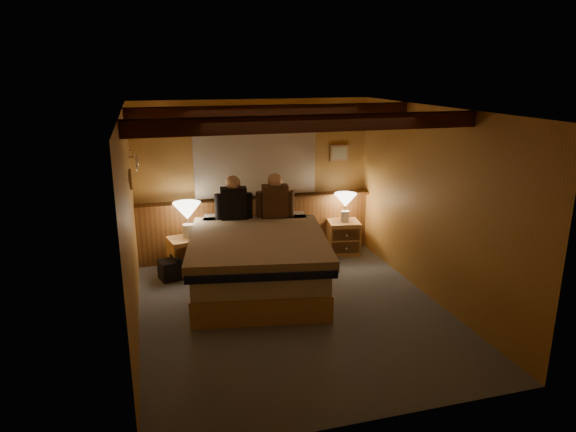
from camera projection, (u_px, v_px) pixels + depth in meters
name	position (u px, v px, depth m)	size (l,w,h in m)	color
floor	(294.00, 311.00, 6.20)	(4.20, 4.20, 0.00)	#535963
ceiling	(294.00, 109.00, 5.54)	(4.20, 4.20, 0.00)	#E1A254
wall_back	(255.00, 179.00, 7.81)	(3.60, 3.60, 0.00)	#B68841
wall_left	(130.00, 229.00, 5.40)	(4.20, 4.20, 0.00)	#B68841
wall_right	(433.00, 205.00, 6.34)	(4.20, 4.20, 0.00)	#B68841
wall_front	(371.00, 289.00, 3.93)	(3.60, 3.60, 0.00)	#B68841
wainscot	(257.00, 225.00, 7.95)	(3.60, 0.23, 0.94)	brown
curtain_window	(256.00, 159.00, 7.66)	(2.18, 0.09, 1.11)	#401E10
ceiling_beams	(291.00, 117.00, 5.70)	(3.60, 1.65, 0.16)	#401E10
coat_rail	(135.00, 160.00, 6.75)	(0.05, 0.55, 0.24)	silver
framed_print	(339.00, 153.00, 8.05)	(0.30, 0.04, 0.25)	tan
bed	(258.00, 261.00, 6.75)	(2.04, 2.48, 0.76)	tan
nightstand_left	(186.00, 255.00, 7.36)	(0.54, 0.50, 0.51)	tan
nightstand_right	(343.00, 237.00, 8.11)	(0.54, 0.50, 0.52)	tan
lamp_left	(187.00, 213.00, 7.23)	(0.39, 0.39, 0.51)	silver
lamp_right	(345.00, 202.00, 7.94)	(0.34, 0.34, 0.45)	silver
person_left	(234.00, 201.00, 7.27)	(0.54, 0.26, 0.66)	black
person_right	(275.00, 199.00, 7.38)	(0.55, 0.28, 0.67)	#472D1C
duffel_bag	(176.00, 268.00, 7.16)	(0.51, 0.39, 0.33)	black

